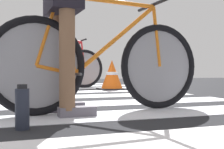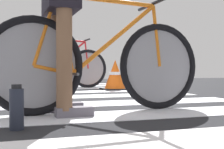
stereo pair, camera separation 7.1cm
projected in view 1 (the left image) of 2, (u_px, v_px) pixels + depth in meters
name	position (u px, v px, depth m)	size (l,w,h in m)	color
bicycle_1_of_3	(103.00, 63.00, 2.19)	(1.74, 0.52, 0.93)	black
cyclist_1_of_3	(63.00, 24.00, 2.07)	(0.34, 0.42, 1.02)	brown
bicycle_2_of_3	(57.00, 67.00, 5.04)	(1.73, 0.52, 0.93)	black
cyclist_2_of_3	(40.00, 51.00, 4.91)	(0.35, 0.43, 1.02)	brown
water_bottle	(22.00, 108.00, 1.54)	(0.08, 0.08, 0.25)	#202533
traffic_cone	(112.00, 76.00, 4.75)	(0.44, 0.44, 0.50)	black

